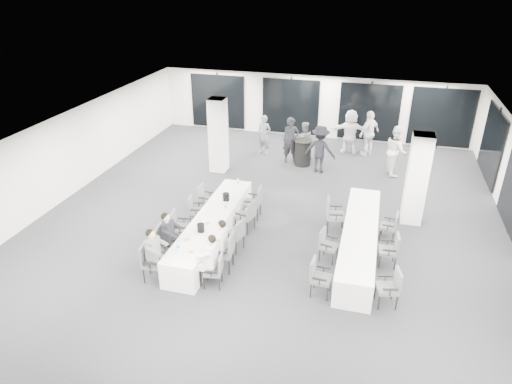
% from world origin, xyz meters
% --- Properties ---
extents(room, '(14.04, 16.04, 2.84)m').
position_xyz_m(room, '(0.89, 1.11, 1.39)').
color(room, '#25252B').
rests_on(room, ground).
extents(column_left, '(0.60, 0.60, 2.80)m').
position_xyz_m(column_left, '(-2.80, 3.20, 1.40)').
color(column_left, silver).
rests_on(column_left, floor).
extents(column_right, '(0.60, 0.60, 2.80)m').
position_xyz_m(column_right, '(4.20, 1.00, 1.40)').
color(column_right, silver).
rests_on(column_right, floor).
extents(banquet_table_main, '(0.90, 5.00, 0.75)m').
position_xyz_m(banquet_table_main, '(-1.32, -1.62, 0.38)').
color(banquet_table_main, white).
rests_on(banquet_table_main, floor).
extents(banquet_table_side, '(0.90, 5.00, 0.75)m').
position_xyz_m(banquet_table_side, '(2.77, -1.19, 0.38)').
color(banquet_table_side, white).
rests_on(banquet_table_side, floor).
extents(cocktail_table, '(0.74, 0.74, 1.02)m').
position_xyz_m(cocktail_table, '(0.21, 4.54, 0.52)').
color(cocktail_table, black).
rests_on(cocktail_table, floor).
extents(chair_main_left_near, '(0.56, 0.60, 0.99)m').
position_xyz_m(chair_main_left_near, '(-2.15, -3.77, 0.56)').
color(chair_main_left_near, '#4A4D51').
rests_on(chair_main_left_near, floor).
extents(chair_main_left_second, '(0.57, 0.62, 1.01)m').
position_xyz_m(chair_main_left_second, '(-2.16, -2.93, 0.58)').
color(chair_main_left_second, '#4A4D51').
rests_on(chair_main_left_second, floor).
extents(chair_main_left_mid, '(0.58, 0.61, 0.99)m').
position_xyz_m(chair_main_left_mid, '(-2.15, -2.03, 0.56)').
color(chair_main_left_mid, '#4A4D51').
rests_on(chair_main_left_mid, floor).
extents(chair_main_left_fourth, '(0.53, 0.56, 0.89)m').
position_xyz_m(chair_main_left_fourth, '(-2.14, -0.89, 0.51)').
color(chair_main_left_fourth, '#4A4D51').
rests_on(chair_main_left_fourth, floor).
extents(chair_main_left_far, '(0.47, 0.52, 0.88)m').
position_xyz_m(chair_main_left_far, '(-2.14, -0.08, 0.50)').
color(chair_main_left_far, '#4A4D51').
rests_on(chair_main_left_far, floor).
extents(chair_main_right_near, '(0.50, 0.54, 0.87)m').
position_xyz_m(chair_main_right_near, '(-0.49, -3.61, 0.50)').
color(chair_main_right_near, '#4A4D51').
rests_on(chair_main_right_near, floor).
extents(chair_main_right_second, '(0.57, 0.62, 1.04)m').
position_xyz_m(chair_main_right_second, '(-0.48, -2.89, 0.60)').
color(chair_main_right_second, '#4A4D51').
rests_on(chair_main_right_second, floor).
extents(chair_main_right_mid, '(0.58, 0.61, 0.95)m').
position_xyz_m(chair_main_right_mid, '(-0.49, -1.99, 0.54)').
color(chair_main_right_mid, '#4A4D51').
rests_on(chair_main_right_mid, floor).
extents(chair_main_right_fourth, '(0.60, 0.62, 0.98)m').
position_xyz_m(chair_main_right_fourth, '(-0.48, -0.89, 0.56)').
color(chair_main_right_fourth, '#4A4D51').
rests_on(chair_main_right_fourth, floor).
extents(chair_main_right_far, '(0.55, 0.61, 1.03)m').
position_xyz_m(chair_main_right_far, '(-0.48, -0.07, 0.59)').
color(chair_main_right_far, '#4A4D51').
rests_on(chair_main_right_far, floor).
extents(chair_side_left_near, '(0.50, 0.55, 0.94)m').
position_xyz_m(chair_side_left_near, '(1.93, -3.27, 0.53)').
color(chair_side_left_near, '#4A4D51').
rests_on(chair_side_left_near, floor).
extents(chair_side_left_mid, '(0.53, 0.56, 0.89)m').
position_xyz_m(chair_side_left_mid, '(1.94, -1.77, 0.51)').
color(chair_side_left_mid, '#4A4D51').
rests_on(chair_side_left_mid, floor).
extents(chair_side_left_far, '(0.59, 0.64, 1.04)m').
position_xyz_m(chair_side_left_far, '(1.93, -0.24, 0.59)').
color(chair_side_left_far, '#4A4D51').
rests_on(chair_side_left_far, floor).
extents(chair_side_right_near, '(0.57, 0.60, 0.94)m').
position_xyz_m(chair_side_right_near, '(3.60, -3.22, 0.54)').
color(chair_side_right_near, '#4A4D51').
rests_on(chair_side_right_near, floor).
extents(chair_side_right_mid, '(0.50, 0.55, 0.92)m').
position_xyz_m(chair_side_right_mid, '(3.60, -1.61, 0.53)').
color(chair_side_right_mid, '#4A4D51').
rests_on(chair_side_right_mid, floor).
extents(chair_side_right_far, '(0.48, 0.52, 0.86)m').
position_xyz_m(chair_side_right_far, '(3.59, -0.30, 0.49)').
color(chair_side_right_far, '#4A4D51').
rests_on(chair_side_right_far, floor).
extents(seated_guest_a, '(0.50, 0.38, 1.44)m').
position_xyz_m(seated_guest_a, '(-1.98, -3.75, 0.81)').
color(seated_guest_a, slate).
rests_on(seated_guest_a, floor).
extents(seated_guest_b, '(0.50, 0.38, 1.44)m').
position_xyz_m(seated_guest_b, '(-1.98, -2.92, 0.81)').
color(seated_guest_b, black).
rests_on(seated_guest_b, floor).
extents(seated_guest_c, '(0.50, 0.38, 1.44)m').
position_xyz_m(seated_guest_c, '(-0.65, -3.62, 0.81)').
color(seated_guest_c, silver).
rests_on(seated_guest_c, floor).
extents(seated_guest_d, '(0.50, 0.38, 1.44)m').
position_xyz_m(seated_guest_d, '(-0.65, -2.90, 0.81)').
color(seated_guest_d, silver).
rests_on(seated_guest_d, floor).
extents(standing_guest_a, '(0.93, 0.85, 2.07)m').
position_xyz_m(standing_guest_a, '(-0.32, 4.70, 1.04)').
color(standing_guest_a, black).
rests_on(standing_guest_a, floor).
extents(standing_guest_b, '(0.98, 0.79, 1.76)m').
position_xyz_m(standing_guest_b, '(0.12, 5.19, 0.88)').
color(standing_guest_b, slate).
rests_on(standing_guest_b, floor).
extents(standing_guest_c, '(1.42, 0.87, 2.06)m').
position_xyz_m(standing_guest_c, '(0.93, 4.03, 1.03)').
color(standing_guest_c, black).
rests_on(standing_guest_c, floor).
extents(standing_guest_d, '(1.32, 1.40, 2.11)m').
position_xyz_m(standing_guest_d, '(2.63, 6.37, 1.06)').
color(standing_guest_d, silver).
rests_on(standing_guest_d, floor).
extents(standing_guest_f, '(1.98, 0.91, 2.09)m').
position_xyz_m(standing_guest_f, '(1.85, 6.40, 1.05)').
color(standing_guest_f, silver).
rests_on(standing_guest_f, floor).
extents(standing_guest_g, '(0.76, 0.65, 1.85)m').
position_xyz_m(standing_guest_g, '(-1.57, 5.33, 0.93)').
color(standing_guest_g, slate).
rests_on(standing_guest_g, floor).
extents(standing_guest_h, '(0.87, 1.15, 2.12)m').
position_xyz_m(standing_guest_h, '(3.68, 4.60, 1.06)').
color(standing_guest_h, silver).
rests_on(standing_guest_h, floor).
extents(ice_bucket_near, '(0.20, 0.20, 0.23)m').
position_xyz_m(ice_bucket_near, '(-1.31, -2.46, 0.86)').
color(ice_bucket_near, black).
rests_on(ice_bucket_near, banquet_table_main).
extents(ice_bucket_far, '(0.20, 0.20, 0.23)m').
position_xyz_m(ice_bucket_far, '(-1.24, -0.58, 0.87)').
color(ice_bucket_far, black).
rests_on(ice_bucket_far, banquet_table_main).
extents(water_bottle_a, '(0.08, 0.08, 0.24)m').
position_xyz_m(water_bottle_a, '(-1.53, -3.42, 0.87)').
color(water_bottle_a, silver).
rests_on(water_bottle_a, banquet_table_main).
extents(water_bottle_b, '(0.07, 0.07, 0.23)m').
position_xyz_m(water_bottle_b, '(-1.08, -1.10, 0.86)').
color(water_bottle_b, silver).
rests_on(water_bottle_b, banquet_table_main).
extents(water_bottle_c, '(0.06, 0.06, 0.20)m').
position_xyz_m(water_bottle_c, '(-1.23, 0.60, 0.85)').
color(water_bottle_c, silver).
rests_on(water_bottle_c, banquet_table_main).
extents(plate_a, '(0.22, 0.22, 0.03)m').
position_xyz_m(plate_a, '(-1.50, -2.96, 0.76)').
color(plate_a, white).
rests_on(plate_a, banquet_table_main).
extents(plate_b, '(0.20, 0.20, 0.03)m').
position_xyz_m(plate_b, '(-1.18, -3.46, 0.76)').
color(plate_b, white).
rests_on(plate_b, banquet_table_main).
extents(plate_c, '(0.21, 0.21, 0.03)m').
position_xyz_m(plate_c, '(-1.28, -2.04, 0.76)').
color(plate_c, white).
rests_on(plate_c, banquet_table_main).
extents(wine_glass, '(0.08, 0.08, 0.21)m').
position_xyz_m(wine_glass, '(-1.18, -3.58, 0.91)').
color(wine_glass, silver).
rests_on(wine_glass, banquet_table_main).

